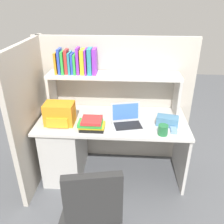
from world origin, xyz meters
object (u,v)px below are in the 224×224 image
at_px(computer_mouse, 174,130).
at_px(snack_canister, 163,130).
at_px(paper_cup, 98,117).
at_px(office_chair, 94,215).
at_px(laptop, 127,121).
at_px(backpack, 60,114).
at_px(tissue_box, 167,121).

distance_m(computer_mouse, snack_canister, 0.13).
height_order(paper_cup, office_chair, office_chair).
distance_m(laptop, snack_canister, 0.39).
bearing_deg(backpack, paper_cup, 13.69).
xyz_separation_m(backpack, tissue_box, (1.12, 0.04, -0.06)).
bearing_deg(paper_cup, computer_mouse, -13.55).
xyz_separation_m(paper_cup, tissue_box, (0.73, -0.06, 0.01)).
bearing_deg(laptop, tissue_box, 3.03).
height_order(laptop, snack_canister, laptop).
xyz_separation_m(computer_mouse, tissue_box, (-0.05, 0.13, 0.03)).
relative_size(paper_cup, tissue_box, 0.40).
distance_m(snack_canister, office_chair, 1.00).
xyz_separation_m(laptop, paper_cup, (-0.31, 0.08, -0.01)).
xyz_separation_m(tissue_box, office_chair, (-0.66, -0.89, -0.39)).
height_order(laptop, tissue_box, laptop).
height_order(computer_mouse, snack_canister, snack_canister).
bearing_deg(paper_cup, backpack, -166.31).
xyz_separation_m(backpack, office_chair, (0.46, -0.85, -0.45)).
distance_m(laptop, computer_mouse, 0.48).
distance_m(tissue_box, office_chair, 1.17).
relative_size(laptop, office_chair, 0.39).
bearing_deg(tissue_box, office_chair, -113.92).
xyz_separation_m(laptop, computer_mouse, (0.46, -0.11, -0.03)).
bearing_deg(backpack, computer_mouse, -4.63).
distance_m(laptop, backpack, 0.70).
bearing_deg(backpack, tissue_box, 1.85).
bearing_deg(office_chair, snack_canister, -140.61).
height_order(tissue_box, snack_canister, snack_canister).
bearing_deg(office_chair, computer_mouse, -143.44).
distance_m(laptop, tissue_box, 0.42).
bearing_deg(computer_mouse, paper_cup, 168.88).
bearing_deg(office_chair, backpack, -72.36).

